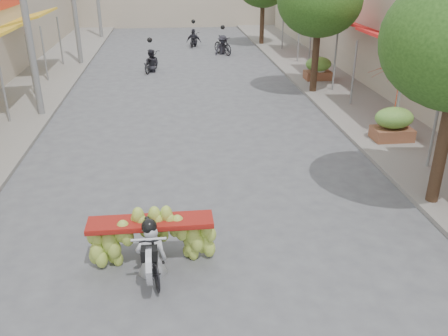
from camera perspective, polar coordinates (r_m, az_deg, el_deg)
sidewalk_left at (r=21.97m, az=-23.37°, el=8.11°), size 4.00×60.00×0.12m
sidewalk_right at (r=22.35m, az=13.87°, el=9.64°), size 4.00×60.00×0.12m
utility_pole_mid at (r=18.03m, az=-23.01°, el=17.99°), size 0.60×0.24×8.00m
street_tree_mid at (r=20.30m, az=11.45°, el=19.14°), size 3.40×3.40×5.25m
produce_crate_mid at (r=15.69m, az=19.73°, el=5.30°), size 1.20×0.88×1.16m
produce_crate_far at (r=22.87m, az=11.28°, el=11.88°), size 1.20×0.88×1.16m
banana_motorbike at (r=8.91m, az=-8.79°, el=-8.35°), size 2.33×1.88×1.97m
market_umbrella at (r=15.30m, az=20.65°, el=11.56°), size 2.08×2.08×1.73m
pedestrian at (r=22.77m, az=11.61°, el=12.57°), size 1.03×0.90×1.79m
bg_motorbike_a at (r=24.79m, az=-8.81°, el=13.03°), size 1.14×1.87×1.95m
bg_motorbike_b at (r=29.01m, az=-0.16°, el=15.11°), size 1.30×1.88×1.95m
bg_motorbike_c at (r=31.67m, az=-3.68°, el=15.81°), size 1.08×1.61×1.95m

